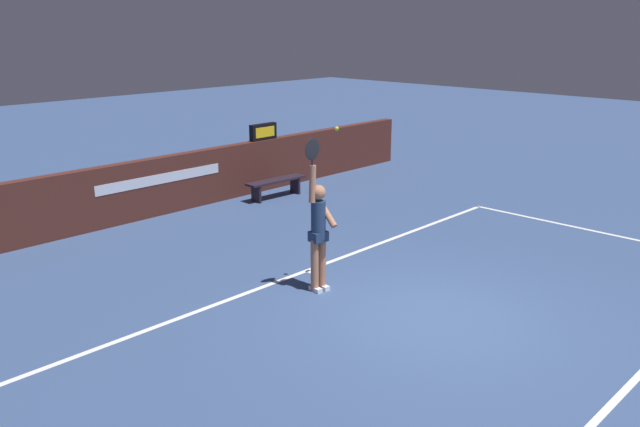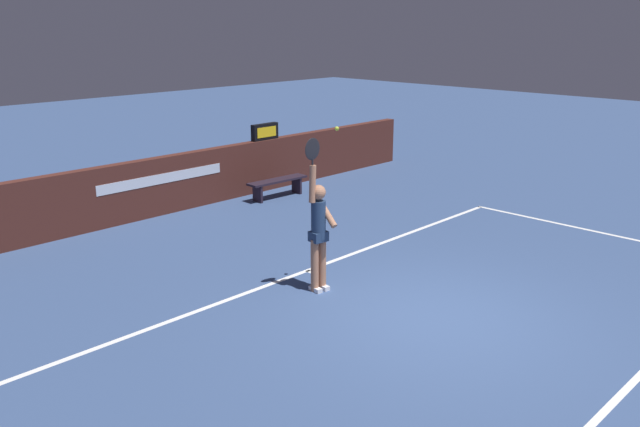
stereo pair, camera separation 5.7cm
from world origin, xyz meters
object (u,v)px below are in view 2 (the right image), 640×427
Objects in this scene: speed_display at (265,132)px; tennis_ball at (337,129)px; courtside_bench_near at (278,183)px; tennis_player at (318,229)px.

tennis_ball is (-3.50, -5.67, 1.10)m from speed_display.
speed_display reaches higher than courtside_bench_near.
speed_display is at bearing 67.38° from courtside_bench_near.
speed_display is 0.32× the size of tennis_player.
tennis_ball is (0.30, -0.10, 1.55)m from tennis_player.
tennis_ball is at bearing -18.90° from tennis_player.
tennis_player reaches higher than speed_display.
speed_display is at bearing 55.68° from tennis_player.
speed_display is 0.48× the size of courtside_bench_near.
courtside_bench_near is (3.16, 4.85, -2.23)m from tennis_ball.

